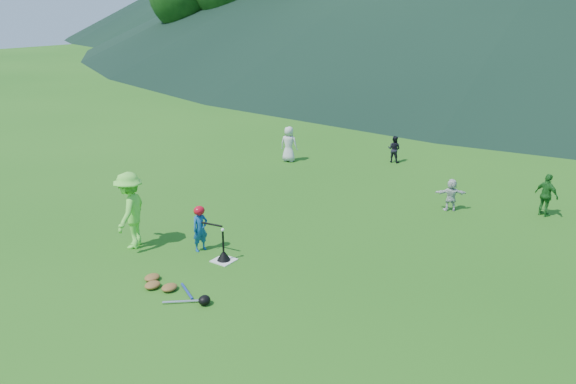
% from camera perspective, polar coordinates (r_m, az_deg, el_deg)
% --- Properties ---
extents(ground, '(120.00, 120.00, 0.00)m').
position_cam_1_polar(ground, '(12.53, -6.53, -6.96)').
color(ground, '#215F15').
rests_on(ground, ground).
extents(home_plate, '(0.45, 0.45, 0.02)m').
position_cam_1_polar(home_plate, '(12.52, -6.53, -6.91)').
color(home_plate, silver).
rests_on(home_plate, ground).
extents(baseball, '(0.08, 0.08, 0.08)m').
position_cam_1_polar(baseball, '(12.22, -6.66, -3.84)').
color(baseball, white).
rests_on(baseball, batting_tee).
extents(batter_child, '(0.34, 0.43, 1.05)m').
position_cam_1_polar(batter_child, '(12.90, -8.92, -3.73)').
color(batter_child, '#144E90').
rests_on(batter_child, ground).
extents(adult_coach, '(1.13, 1.33, 1.79)m').
position_cam_1_polar(adult_coach, '(13.30, -15.73, -1.81)').
color(adult_coach, '#70ED45').
rests_on(adult_coach, ground).
extents(fielder_a, '(0.69, 0.53, 1.26)m').
position_cam_1_polar(fielder_a, '(19.92, 0.08, 4.89)').
color(fielder_a, silver).
rests_on(fielder_a, ground).
extents(fielder_b, '(0.48, 0.39, 0.95)m').
position_cam_1_polar(fielder_b, '(20.18, 10.73, 4.30)').
color(fielder_b, black).
rests_on(fielder_b, ground).
extents(fielder_c, '(0.73, 0.55, 1.15)m').
position_cam_1_polar(fielder_c, '(16.27, 24.78, -0.29)').
color(fielder_c, '#1E6721').
rests_on(fielder_c, ground).
extents(fielder_d, '(0.85, 0.66, 0.90)m').
position_cam_1_polar(fielder_d, '(15.82, 16.23, -0.27)').
color(fielder_d, silver).
rests_on(fielder_d, ground).
extents(batting_tee, '(0.30, 0.30, 0.68)m').
position_cam_1_polar(batting_tee, '(12.47, -6.55, -6.42)').
color(batting_tee, black).
rests_on(batting_tee, home_plate).
extents(batter_gear, '(0.73, 0.26, 0.41)m').
position_cam_1_polar(batter_gear, '(12.73, -8.93, -1.99)').
color(batter_gear, '#B40C1B').
rests_on(batter_gear, ground).
extents(equipment_pile, '(1.80, 0.79, 0.19)m').
position_cam_1_polar(equipment_pile, '(11.46, -12.00, -9.48)').
color(equipment_pile, olive).
rests_on(equipment_pile, ground).
extents(outfield_fence, '(70.07, 0.08, 1.33)m').
position_cam_1_polar(outfield_fence, '(37.50, 22.99, 10.12)').
color(outfield_fence, gray).
rests_on(outfield_fence, ground).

